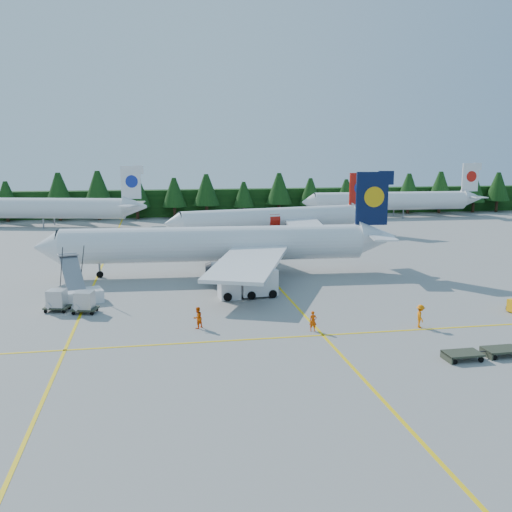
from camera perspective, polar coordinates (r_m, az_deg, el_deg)
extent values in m
plane|color=gray|center=(51.08, -1.76, -6.21)|extent=(320.00, 320.00, 0.00)
cube|color=yellow|center=(70.31, -15.57, -1.95)|extent=(0.25, 120.00, 0.01)
cube|color=yellow|center=(71.18, 0.67, -1.41)|extent=(0.25, 120.00, 0.01)
cube|color=yellow|center=(45.43, -0.64, -8.35)|extent=(80.00, 0.25, 0.01)
cube|color=black|center=(131.12, -7.03, 5.30)|extent=(220.00, 4.00, 6.00)
cylinder|color=silver|center=(68.06, -4.22, 1.22)|extent=(35.55, 6.15, 4.16)
cone|color=silver|center=(69.86, -20.10, 0.84)|extent=(3.14, 4.32, 4.16)
cube|color=#071134|center=(70.95, 11.52, 5.65)|extent=(3.97, 0.59, 6.45)
cube|color=silver|center=(77.07, -2.21, 1.86)|extent=(10.01, 16.68, 1.18)
cylinder|color=gray|center=(74.40, -3.62, 0.40)|extent=(3.66, 2.38, 2.18)
cube|color=silver|center=(59.71, -0.81, -0.67)|extent=(11.47, 16.80, 1.18)
cylinder|color=gray|center=(62.57, -2.98, -1.53)|extent=(3.66, 2.38, 2.18)
cylinder|color=gray|center=(69.28, -15.36, -1.37)|extent=(0.25, 0.25, 1.77)
cylinder|color=silver|center=(96.86, 1.50, 3.75)|extent=(31.45, 10.14, 3.69)
cone|color=silver|center=(91.43, -8.31, 3.24)|extent=(3.29, 4.15, 3.69)
cube|color=#B4140C|center=(104.44, 10.18, 6.62)|extent=(3.50, 1.05, 5.72)
cube|color=silver|center=(105.16, 1.17, 3.98)|extent=(11.71, 14.75, 1.05)
cylinder|color=gray|center=(102.32, 0.77, 3.08)|extent=(3.47, 2.55, 1.94)
cube|color=silver|center=(91.08, 5.08, 2.93)|extent=(6.95, 14.34, 1.05)
cylinder|color=gray|center=(92.65, 3.35, 2.28)|extent=(3.47, 2.55, 1.94)
cylinder|color=gray|center=(93.10, -5.25, 1.86)|extent=(0.22, 0.22, 1.57)
cylinder|color=silver|center=(119.66, -20.97, 4.50)|extent=(34.26, 11.72, 4.03)
cube|color=silver|center=(113.02, -12.40, 7.19)|extent=(3.81, 1.21, 6.24)
cylinder|color=silver|center=(130.89, 13.28, 5.38)|extent=(34.65, 4.68, 4.07)
cone|color=silver|center=(125.00, 5.28, 5.39)|extent=(2.92, 4.12, 4.07)
cube|color=silver|center=(138.82, 20.63, 7.38)|extent=(3.87, 0.42, 6.31)
cylinder|color=gray|center=(126.77, 7.70, 4.12)|extent=(0.24, 0.24, 1.63)
cube|color=silver|center=(58.56, -17.43, -3.90)|extent=(5.21, 3.73, 1.23)
cube|color=gray|center=(60.28, -17.90, -1.61)|extent=(3.02, 4.78, 3.31)
cube|color=gray|center=(62.17, -18.33, 0.14)|extent=(2.32, 1.87, 0.13)
cube|color=white|center=(57.49, -2.70, -3.22)|extent=(2.21, 2.21, 2.13)
cube|color=black|center=(57.37, -2.71, -2.72)|extent=(1.90, 2.08, 0.91)
cube|color=white|center=(58.12, 0.22, -2.59)|extent=(3.85, 2.57, 2.64)
cube|color=#303426|center=(43.65, 19.96, -9.13)|extent=(2.60, 1.65, 0.15)
cube|color=#303426|center=(45.51, 23.36, -8.57)|extent=(2.60, 1.65, 0.15)
cube|color=#303426|center=(56.19, -19.25, -4.83)|extent=(2.51, 2.13, 0.14)
cube|color=#B8B9BD|center=(55.98, -19.30, -3.99)|extent=(1.84, 1.80, 1.54)
cube|color=#303426|center=(54.77, -16.72, -5.08)|extent=(2.51, 2.13, 0.14)
cube|color=#B8B9BD|center=(54.55, -16.77, -4.22)|extent=(1.84, 1.80, 1.54)
imported|color=#DD4404|center=(47.48, 5.72, -6.50)|extent=(0.66, 0.47, 1.69)
imported|color=#F15105|center=(48.19, -5.86, -6.16)|extent=(1.13, 1.09, 1.83)
imported|color=orange|center=(50.07, 16.12, -5.80)|extent=(0.72, 0.92, 1.97)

